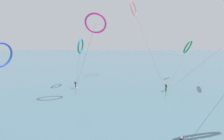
% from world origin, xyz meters
% --- Properties ---
extents(sea_water, '(400.00, 200.00, 0.08)m').
position_xyz_m(sea_water, '(0.00, 105.10, 0.04)').
color(sea_water, slate).
rests_on(sea_water, ground).
extents(surfer_lime, '(1.40, 0.62, 1.70)m').
position_xyz_m(surfer_lime, '(10.73, 30.89, 0.82)').
color(surfer_lime, '#8CC62D').
rests_on(surfer_lime, ground).
extents(surfer_ivory, '(1.40, 0.67, 1.70)m').
position_xyz_m(surfer_ivory, '(-9.34, 31.73, 0.82)').
color(surfer_ivory, silver).
rests_on(surfer_ivory, ground).
extents(kite_coral, '(7.91, 20.41, 22.81)m').
position_xyz_m(kite_coral, '(4.33, 48.86, 20.50)').
color(kite_coral, '#EA7260').
rests_on(kite_coral, ground).
extents(kite_teal, '(1.39, 4.23, 11.32)m').
position_xyz_m(kite_teal, '(-8.49, 34.13, 9.53)').
color(kite_teal, teal).
rests_on(kite_teal, ground).
extents(kite_magenta, '(7.89, 6.48, 15.61)m').
position_xyz_m(kite_magenta, '(-3.49, 26.51, 13.82)').
color(kite_magenta, '#CC288E').
rests_on(kite_magenta, ground).
extents(kite_emerald, '(10.93, 15.79, 11.10)m').
position_xyz_m(kite_emerald, '(19.59, 44.39, 9.14)').
color(kite_emerald, '#199351').
rests_on(kite_emerald, ground).
extents(kite_cobalt, '(5.20, 12.84, 10.55)m').
position_xyz_m(kite_cobalt, '(-19.82, 23.31, 8.25)').
color(kite_cobalt, '#2647B7').
rests_on(kite_cobalt, ground).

